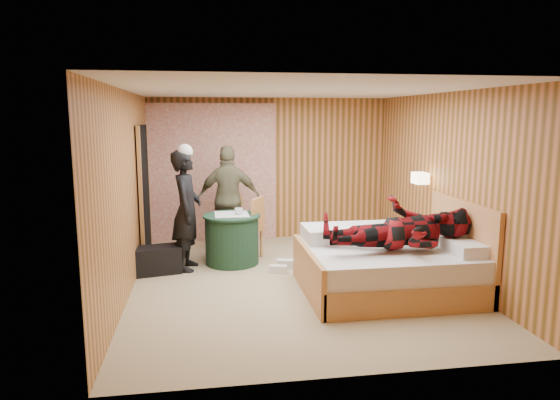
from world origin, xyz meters
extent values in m
cube|color=tan|center=(0.00, 0.00, 0.00)|extent=(4.20, 5.00, 0.01)
cube|color=silver|center=(0.00, 0.00, 2.50)|extent=(4.20, 5.00, 0.01)
cube|color=#C6794C|center=(0.00, 2.50, 1.25)|extent=(4.20, 0.02, 2.50)
cube|color=#C6794C|center=(-2.10, 0.00, 1.25)|extent=(0.02, 5.00, 2.50)
cube|color=#C6794C|center=(2.10, 0.00, 1.25)|extent=(0.02, 5.00, 2.50)
cube|color=beige|center=(-1.00, 2.43, 1.20)|extent=(2.20, 0.08, 2.40)
cube|color=black|center=(-2.06, 1.40, 1.02)|extent=(0.06, 0.90, 2.05)
cylinder|color=gold|center=(2.00, 0.45, 1.30)|extent=(0.18, 0.04, 0.04)
cube|color=#FBE2AF|center=(1.92, 0.45, 1.30)|extent=(0.18, 0.24, 0.16)
cube|color=tan|center=(1.10, -0.55, 0.16)|extent=(2.07, 1.66, 0.31)
cube|color=silver|center=(1.10, -0.55, 0.44)|extent=(2.01, 1.59, 0.26)
cube|color=tan|center=(0.07, -0.55, 0.29)|extent=(0.06, 1.66, 0.58)
cube|color=tan|center=(2.06, -0.55, 0.57)|extent=(0.06, 1.66, 1.14)
cube|color=silver|center=(1.91, -0.95, 0.64)|extent=(0.39, 0.57, 0.14)
cube|color=silver|center=(1.91, -0.16, 0.64)|extent=(0.39, 0.57, 0.14)
cube|color=silver|center=(0.74, -0.09, 0.66)|extent=(1.24, 0.62, 0.19)
cube|color=tan|center=(1.88, 0.10, 0.29)|extent=(0.43, 0.58, 0.58)
cube|color=tan|center=(1.88, 0.10, 0.48)|extent=(0.45, 0.61, 0.03)
cylinder|color=#1D3F28|center=(-0.77, 0.97, 0.36)|extent=(0.79, 0.79, 0.72)
cylinder|color=#1D3F28|center=(-0.77, 0.97, 0.73)|extent=(0.85, 0.85, 0.03)
cube|color=silver|center=(-0.77, 0.97, 0.75)|extent=(0.65, 0.65, 0.01)
cube|color=tan|center=(-0.77, 1.57, 0.45)|extent=(0.46, 0.46, 0.05)
cube|color=tan|center=(-0.75, 1.75, 0.70)|extent=(0.42, 0.08, 0.46)
cylinder|color=tan|center=(-0.95, 1.41, 0.21)|extent=(0.04, 0.04, 0.43)
cylinder|color=tan|center=(-0.58, 1.72, 0.21)|extent=(0.04, 0.04, 0.43)
cube|color=tan|center=(-0.54, 1.17, 0.47)|extent=(0.59, 0.59, 0.05)
cube|color=tan|center=(-0.36, 1.08, 0.73)|extent=(0.25, 0.40, 0.48)
cylinder|color=tan|center=(-0.61, 1.41, 0.22)|extent=(0.04, 0.04, 0.45)
cylinder|color=tan|center=(-0.47, 0.93, 0.22)|extent=(0.04, 0.04, 0.45)
cube|color=black|center=(-1.85, 0.65, 0.19)|extent=(0.73, 0.49, 0.38)
cube|color=silver|center=(0.00, 0.58, 0.06)|extent=(0.31, 0.19, 0.13)
cube|color=silver|center=(-0.16, 0.40, 0.05)|extent=(0.26, 0.16, 0.11)
imported|color=black|center=(-1.41, 0.79, 0.86)|extent=(0.49, 0.67, 1.72)
imported|color=brown|center=(-0.77, 1.68, 0.86)|extent=(1.03, 0.46, 1.72)
imported|color=maroon|center=(1.15, -0.75, 1.00)|extent=(0.86, 0.67, 1.77)
imported|color=silver|center=(1.88, 0.05, 0.60)|extent=(0.20, 0.24, 0.02)
imported|color=silver|center=(1.88, 0.05, 0.62)|extent=(0.27, 0.28, 0.02)
imported|color=silver|center=(1.88, 0.23, 0.63)|extent=(0.10, 0.10, 0.09)
imported|color=silver|center=(-0.67, 0.92, 0.80)|extent=(0.15, 0.15, 0.10)
camera|label=1|loc=(-1.17, -6.28, 2.18)|focal=32.00mm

